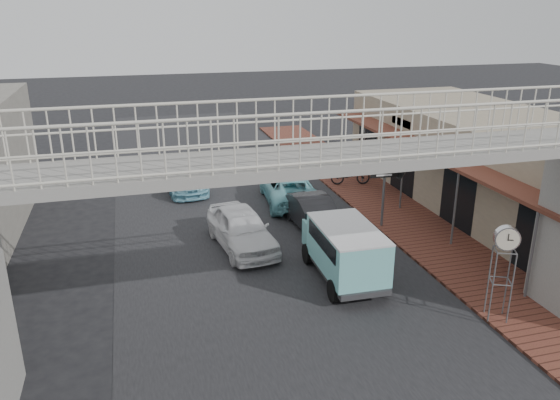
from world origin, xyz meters
TOP-DOWN VIEW (x-y plane):
  - ground at (0.00, 0.00)m, footprint 120.00×120.00m
  - road_strip at (0.00, 0.00)m, footprint 10.00×60.00m
  - sidewalk at (6.50, 3.00)m, footprint 3.00×40.00m
  - shophouse_row at (10.97, 4.00)m, footprint 7.20×18.00m
  - footbridge at (0.00, -4.00)m, footprint 16.40×2.40m
  - white_hatchback at (-0.50, 3.02)m, footprint 2.22×4.49m
  - dark_sedan at (2.60, 3.94)m, footprint 1.60×4.03m
  - angkot_curb at (2.55, 7.26)m, footprint 2.65×4.94m
  - angkot_far at (-1.83, 10.35)m, footprint 2.19×4.45m
  - angkot_van at (2.14, -0.32)m, footprint 1.86×3.89m
  - motorcycle_near at (6.12, 8.70)m, footprint 2.02×1.04m
  - motorcycle_far at (5.71, 11.82)m, footprint 1.62×1.00m
  - street_clock at (5.30, -3.77)m, footprint 0.71×0.69m
  - arrow_sign at (5.98, 3.28)m, footprint 1.75×1.12m

SIDE VIEW (x-z plane):
  - ground at x=0.00m, z-range 0.00..0.00m
  - road_strip at x=0.00m, z-range 0.00..0.01m
  - sidewalk at x=6.50m, z-range 0.00..0.10m
  - motorcycle_far at x=5.71m, z-range 0.10..1.04m
  - motorcycle_near at x=6.12m, z-range 0.10..1.11m
  - angkot_far at x=-1.83m, z-range 0.00..1.25m
  - dark_sedan at x=2.60m, z-range 0.00..1.30m
  - angkot_curb at x=2.55m, z-range 0.00..1.32m
  - white_hatchback at x=-0.50m, z-range 0.00..1.47m
  - angkot_van at x=2.14m, z-range 0.25..2.14m
  - shophouse_row at x=10.97m, z-range 0.01..4.01m
  - street_clock at x=5.30m, z-range 1.01..3.76m
  - arrow_sign at x=5.98m, z-range 1.02..4.00m
  - footbridge at x=0.00m, z-range 0.01..6.35m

